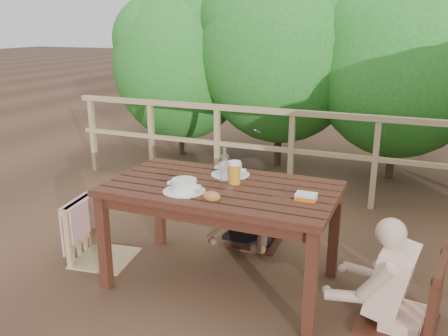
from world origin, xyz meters
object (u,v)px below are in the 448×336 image
at_px(bread_roll, 212,197).
at_px(beer_glass, 234,173).
at_px(woman, 256,175).
at_px(diner_right, 412,242).
at_px(table, 221,236).
at_px(bottle, 224,166).
at_px(butter_tub, 306,198).
at_px(chair_right, 405,256).
at_px(tumbler, 229,193).
at_px(soup_far, 230,170).
at_px(chair_left, 101,206).
at_px(soup_near, 184,186).
at_px(chair_far, 255,192).

xyz_separation_m(bread_roll, beer_glass, (0.02, 0.37, 0.06)).
xyz_separation_m(woman, diner_right, (1.31, -0.83, -0.03)).
relative_size(table, bottle, 5.92).
distance_m(bread_roll, butter_tub, 0.63).
height_order(chair_right, tumbler, chair_right).
xyz_separation_m(table, beer_glass, (0.07, 0.08, 0.47)).
xyz_separation_m(bottle, butter_tub, (0.64, -0.12, -0.11)).
distance_m(soup_far, bottle, 0.22).
bearing_deg(soup_far, chair_left, -162.62).
bearing_deg(soup_near, butter_tub, 10.61).
bearing_deg(butter_tub, table, 175.38).
xyz_separation_m(table, bottle, (-0.00, 0.07, 0.52)).
height_order(chair_right, bottle, bottle).
xyz_separation_m(table, chair_left, (-1.05, -0.05, 0.10)).
relative_size(beer_glass, tumbler, 2.28).
height_order(beer_glass, bottle, bottle).
bearing_deg(bottle, diner_right, -5.59).
bearing_deg(beer_glass, table, -131.26).
relative_size(soup_near, tumbler, 3.74).
height_order(chair_left, chair_right, chair_right).
relative_size(chair_far, soup_far, 3.15).
distance_m(soup_near, tumbler, 0.33).
xyz_separation_m(soup_far, tumbler, (0.17, -0.45, -0.01)).
height_order(chair_left, chair_far, chair_left).
relative_size(chair_far, chair_right, 0.95).
relative_size(soup_near, beer_glass, 1.64).
xyz_separation_m(chair_left, soup_near, (0.85, -0.16, 0.34)).
distance_m(chair_far, chair_right, 1.52).
bearing_deg(table, chair_far, 89.83).
distance_m(woman, tumbler, 0.98).
relative_size(chair_far, diner_right, 0.79).
bearing_deg(soup_near, chair_far, 78.41).
bearing_deg(chair_left, diner_right, -98.65).
height_order(woman, bottle, woman).
height_order(chair_far, soup_far, chair_far).
bearing_deg(butter_tub, chair_right, -0.48).
relative_size(bread_roll, bottle, 0.44).
bearing_deg(beer_glass, soup_far, 119.75).
bearing_deg(table, woman, 89.84).
height_order(table, butter_tub, butter_tub).
relative_size(diner_right, tumbler, 15.01).
bearing_deg(beer_glass, chair_left, -173.40).
bearing_deg(woman, bread_roll, 90.98).
xyz_separation_m(chair_left, soup_far, (1.01, 0.32, 0.34)).
xyz_separation_m(woman, beer_glass, (0.07, -0.69, 0.23)).
relative_size(chair_left, bread_roll, 7.78).
bearing_deg(chair_far, bottle, -92.19).
xyz_separation_m(diner_right, tumbler, (-1.18, -0.12, 0.20)).
bearing_deg(soup_far, chair_right, -13.94).
bearing_deg(diner_right, beer_glass, 91.61).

